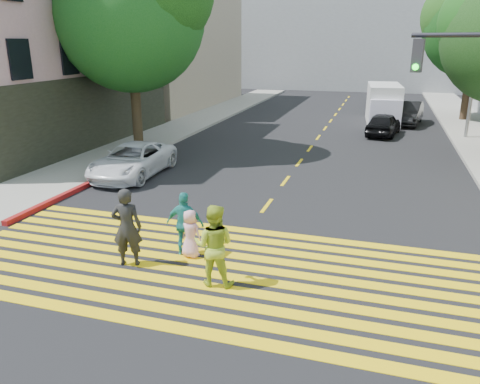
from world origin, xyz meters
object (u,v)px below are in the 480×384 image
at_px(pedestrian_child, 190,234).
at_px(pedestrian_man, 127,227).
at_px(white_sedan, 133,160).
at_px(tree_right_far, 479,21).
at_px(tree_left, 132,7).
at_px(dark_car_near, 383,124).
at_px(dark_car_parked, 408,113).
at_px(pedestrian_woman, 214,245).
at_px(silver_car, 381,99).
at_px(pedestrian_extra, 185,224).
at_px(white_van, 383,105).

bearing_deg(pedestrian_child, pedestrian_man, 47.65).
bearing_deg(white_sedan, tree_right_far, 49.96).
bearing_deg(tree_right_far, tree_left, -138.50).
relative_size(dark_car_near, dark_car_parked, 0.87).
height_order(tree_left, pedestrian_man, tree_left).
distance_m(pedestrian_woman, dark_car_near, 19.40).
bearing_deg(silver_car, dark_car_parked, 94.04).
xyz_separation_m(white_sedan, dark_car_parked, (10.87, 16.14, 0.09)).
xyz_separation_m(pedestrian_child, dark_car_near, (4.34, 17.98, 0.03)).
xyz_separation_m(pedestrian_woman, pedestrian_child, (-1.04, 1.14, -0.31)).
bearing_deg(white_sedan, dark_car_parked, 54.36).
relative_size(pedestrian_woman, dark_car_parked, 0.42).
height_order(tree_left, pedestrian_child, tree_left).
xyz_separation_m(pedestrian_extra, white_sedan, (-4.92, 6.11, -0.18)).
height_order(pedestrian_woman, silver_car, pedestrian_woman).
bearing_deg(dark_car_near, pedestrian_man, 82.67).
xyz_separation_m(pedestrian_woman, silver_car, (2.97, 31.34, -0.21)).
xyz_separation_m(dark_car_near, dark_car_parked, (1.43, 4.35, 0.08)).
distance_m(tree_right_far, silver_car, 9.64).
xyz_separation_m(tree_right_far, pedestrian_woman, (-8.48, -25.80, -5.43)).
xyz_separation_m(tree_right_far, pedestrian_extra, (-9.69, -24.58, -5.54)).
relative_size(pedestrian_woman, white_sedan, 0.40).
bearing_deg(tree_left, silver_car, 61.46).
height_order(pedestrian_woman, white_sedan, pedestrian_woman).
bearing_deg(pedestrian_woman, tree_left, -60.84).
xyz_separation_m(tree_left, pedestrian_man, (5.65, -10.98, -5.64)).
bearing_deg(pedestrian_child, white_sedan, -36.71).
bearing_deg(tree_right_far, pedestrian_woman, -108.19).
xyz_separation_m(pedestrian_man, pedestrian_child, (1.26, 0.84, -0.34)).
height_order(pedestrian_woman, white_van, white_van).
distance_m(pedestrian_woman, pedestrian_child, 1.57).
distance_m(tree_left, dark_car_parked, 18.54).
height_order(pedestrian_extra, white_sedan, pedestrian_extra).
distance_m(pedestrian_woman, dark_car_parked, 23.94).
distance_m(tree_right_far, dark_car_near, 10.20).
relative_size(dark_car_near, silver_car, 0.77).
relative_size(white_sedan, white_van, 0.85).
relative_size(tree_right_far, pedestrian_extra, 5.74).
bearing_deg(tree_left, pedestrian_man, -62.78).
bearing_deg(pedestrian_man, tree_right_far, -130.03).
height_order(pedestrian_extra, dark_car_parked, pedestrian_extra).
xyz_separation_m(pedestrian_man, pedestrian_extra, (1.08, 0.93, -0.15)).
distance_m(silver_car, white_van, 7.85).
bearing_deg(tree_left, pedestrian_woman, -54.83).
bearing_deg(white_sedan, pedestrian_child, -52.24).
xyz_separation_m(tree_left, dark_car_parked, (12.67, 12.20, -5.87)).
distance_m(dark_car_near, white_van, 4.42).
bearing_deg(pedestrian_woman, pedestrian_extra, -51.19).
bearing_deg(white_sedan, tree_left, 112.93).
relative_size(pedestrian_man, pedestrian_extra, 1.18).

